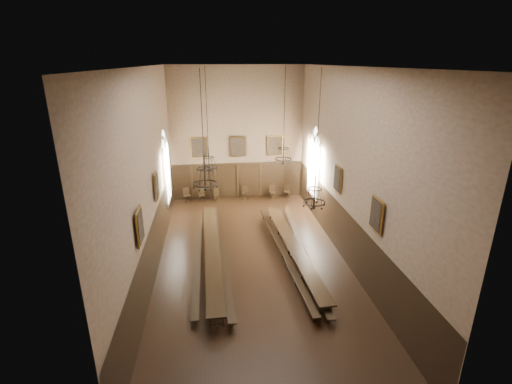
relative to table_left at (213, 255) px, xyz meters
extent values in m
cube|color=black|center=(1.91, -0.05, -0.41)|extent=(9.00, 18.00, 0.02)
cube|color=black|center=(1.91, -0.05, 8.61)|extent=(9.00, 18.00, 0.02)
cube|color=#846B51|center=(1.91, 8.96, 4.10)|extent=(9.00, 0.02, 9.00)
cube|color=#846B51|center=(1.91, -9.06, 4.10)|extent=(9.00, 0.02, 9.00)
cube|color=#846B51|center=(-2.60, -0.05, 4.10)|extent=(0.02, 18.00, 9.00)
cube|color=#846B51|center=(6.42, -0.05, 4.10)|extent=(0.02, 18.00, 9.00)
cube|color=black|center=(0.00, 0.00, 0.37)|extent=(0.91, 10.32, 0.07)
cube|color=black|center=(3.92, -0.09, 0.32)|extent=(1.17, 9.76, 0.07)
cube|color=black|center=(-0.71, 0.05, 0.01)|extent=(0.33, 9.61, 0.05)
cube|color=black|center=(0.52, 0.21, 0.05)|extent=(0.54, 10.66, 0.05)
cube|color=black|center=(3.43, 0.05, 0.04)|extent=(0.87, 10.48, 0.05)
cube|color=black|center=(4.44, -0.02, 0.05)|extent=(0.81, 10.66, 0.05)
cube|color=black|center=(-1.65, 8.42, 0.07)|extent=(0.57, 0.57, 0.05)
cube|color=black|center=(-1.65, 8.61, 0.34)|extent=(0.43, 0.19, 0.53)
cube|color=black|center=(-0.65, 8.51, 0.01)|extent=(0.42, 0.42, 0.05)
cube|color=black|center=(-0.65, 8.68, 0.24)|extent=(0.39, 0.07, 0.46)
cube|color=black|center=(0.39, 8.48, 0.01)|extent=(0.48, 0.48, 0.05)
cube|color=black|center=(0.39, 8.64, 0.24)|extent=(0.38, 0.15, 0.46)
cube|color=black|center=(2.37, 8.50, 0.04)|extent=(0.46, 0.46, 0.05)
cube|color=black|center=(2.37, 8.68, 0.29)|extent=(0.42, 0.09, 0.50)
cube|color=black|center=(4.33, 8.41, 0.04)|extent=(0.45, 0.45, 0.05)
cube|color=black|center=(4.33, 8.58, 0.29)|extent=(0.41, 0.08, 0.49)
cube|color=black|center=(5.34, 8.46, 0.02)|extent=(0.46, 0.46, 0.05)
cube|color=black|center=(5.34, 8.63, 0.26)|extent=(0.39, 0.11, 0.47)
cylinder|color=black|center=(0.00, 2.32, 6.66)|extent=(0.03, 0.03, 3.88)
torus|color=black|center=(0.00, 2.32, 3.74)|extent=(0.79, 0.79, 0.05)
torus|color=black|center=(0.00, 2.32, 4.25)|extent=(0.50, 0.50, 0.04)
cylinder|color=black|center=(0.00, 2.32, 4.16)|extent=(0.06, 0.06, 1.12)
cylinder|color=black|center=(3.85, 2.57, 6.83)|extent=(0.03, 0.03, 3.53)
torus|color=black|center=(3.85, 2.57, 3.98)|extent=(0.88, 0.88, 0.05)
torus|color=black|center=(3.85, 2.57, 4.55)|extent=(0.56, 0.56, 0.04)
cylinder|color=black|center=(3.85, 2.57, 4.44)|extent=(0.06, 0.06, 1.25)
cylinder|color=black|center=(-0.13, -2.55, 7.09)|extent=(0.03, 0.03, 3.02)
torus|color=black|center=(-0.13, -2.55, 4.46)|extent=(0.90, 0.90, 0.05)
torus|color=black|center=(-0.13, -2.55, 5.05)|extent=(0.57, 0.57, 0.04)
cylinder|color=black|center=(-0.13, -2.55, 4.94)|extent=(0.06, 0.06, 1.27)
cylinder|color=black|center=(4.23, -2.17, 6.54)|extent=(0.03, 0.03, 4.12)
torus|color=black|center=(4.23, -2.17, 3.36)|extent=(0.90, 0.90, 0.05)
torus|color=black|center=(4.23, -2.17, 3.95)|extent=(0.57, 0.57, 0.04)
cylinder|color=black|center=(4.23, -2.17, 3.84)|extent=(0.06, 0.06, 1.28)
cube|color=#A37327|center=(-0.69, 8.83, 3.30)|extent=(1.10, 0.12, 1.40)
cube|color=black|center=(-0.69, 8.83, 3.30)|extent=(0.98, 0.02, 1.28)
cube|color=#A37327|center=(1.91, 8.83, 3.30)|extent=(1.10, 0.12, 1.40)
cube|color=black|center=(1.91, 8.83, 3.30)|extent=(0.98, 0.02, 1.28)
cube|color=#A37327|center=(4.51, 8.83, 3.30)|extent=(1.10, 0.12, 1.40)
cube|color=black|center=(4.51, 8.83, 3.30)|extent=(0.98, 0.02, 1.28)
cube|color=#A37327|center=(-2.47, 0.95, 3.30)|extent=(0.12, 1.00, 1.30)
cube|color=black|center=(-2.47, 0.95, 3.30)|extent=(0.02, 0.88, 1.18)
cube|color=#A37327|center=(-2.47, -3.55, 3.30)|extent=(0.12, 1.00, 1.30)
cube|color=black|center=(-2.47, -3.55, 3.30)|extent=(0.02, 0.88, 1.18)
cube|color=#A37327|center=(6.29, 0.95, 3.30)|extent=(0.12, 1.00, 1.30)
cube|color=black|center=(6.29, 0.95, 3.30)|extent=(0.02, 0.88, 1.18)
cube|color=#A37327|center=(6.29, -3.55, 3.30)|extent=(0.12, 1.00, 1.30)
cube|color=black|center=(6.29, -3.55, 3.30)|extent=(0.02, 0.88, 1.18)
camera|label=1|loc=(0.17, -15.89, 8.83)|focal=26.00mm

